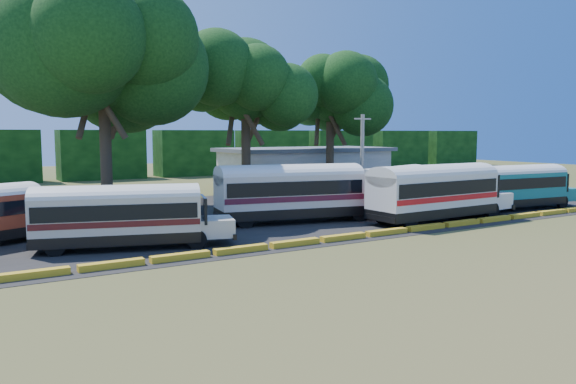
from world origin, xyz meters
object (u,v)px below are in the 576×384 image
bus_white_red (436,189)px  tree_west (102,45)px  bus_teal (517,184)px  bus_cream_west (122,213)px

bus_white_red → tree_west: size_ratio=0.69×
bus_white_red → bus_teal: bearing=4.1°
bus_white_red → bus_teal: bus_white_red is taller
bus_white_red → bus_cream_west: bearing=172.9°
bus_white_red → bus_teal: size_ratio=1.10×
bus_teal → bus_white_red: bearing=-169.0°
bus_white_red → tree_west: tree_west is taller
bus_cream_west → tree_west: tree_west is taller
bus_cream_west → tree_west: 16.54m
bus_cream_west → bus_white_red: (19.34, -1.80, 0.29)m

